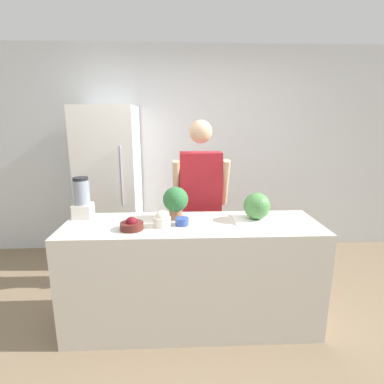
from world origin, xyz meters
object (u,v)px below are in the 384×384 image
(bowl_cherries, at_px, (132,225))
(refrigerator, at_px, (110,186))
(person, at_px, (200,204))
(watermelon, at_px, (257,206))
(blender, at_px, (82,199))
(bowl_cream, at_px, (162,219))
(bowl_small_blue, at_px, (182,222))
(potted_plant, at_px, (176,201))

(bowl_cherries, bearing_deg, refrigerator, 108.48)
(refrigerator, distance_m, person, 1.21)
(watermelon, bearing_deg, blender, 174.88)
(bowl_cream, bearing_deg, watermelon, 8.27)
(bowl_cherries, bearing_deg, bowl_small_blue, 12.15)
(person, bearing_deg, watermelon, -54.29)
(bowl_cherries, relative_size, bowl_cream, 1.35)
(bowl_small_blue, bearing_deg, blender, 165.22)
(watermelon, distance_m, bowl_small_blue, 0.63)
(watermelon, bearing_deg, bowl_cherries, -170.21)
(bowl_cream, distance_m, potted_plant, 0.23)
(person, xyz_separation_m, potted_plant, (-0.24, -0.52, 0.17))
(refrigerator, relative_size, person, 1.09)
(bowl_cherries, relative_size, blender, 0.51)
(refrigerator, xyz_separation_m, bowl_small_blue, (0.84, -1.30, -0.00))
(refrigerator, bearing_deg, blender, -89.31)
(person, distance_m, potted_plant, 0.60)
(watermelon, distance_m, bowl_cream, 0.78)
(watermelon, relative_size, potted_plant, 0.80)
(refrigerator, height_order, bowl_cream, refrigerator)
(bowl_cherries, xyz_separation_m, bowl_cream, (0.23, 0.06, 0.02))
(person, distance_m, bowl_cherries, 0.95)
(refrigerator, relative_size, bowl_cream, 14.27)
(person, bearing_deg, refrigerator, 148.59)
(bowl_small_blue, bearing_deg, watermelon, 8.32)
(watermelon, height_order, bowl_cherries, watermelon)
(bowl_cream, bearing_deg, person, 63.54)
(blender, bearing_deg, bowl_cherries, -33.70)
(bowl_cherries, bearing_deg, person, 52.86)
(bowl_cream, distance_m, bowl_small_blue, 0.16)
(refrigerator, relative_size, bowl_cherries, 10.57)
(refrigerator, xyz_separation_m, bowl_cherries, (0.46, -1.39, 0.00))
(person, xyz_separation_m, bowl_cream, (-0.35, -0.69, 0.07))
(person, xyz_separation_m, watermelon, (0.42, -0.58, 0.14))
(person, relative_size, blender, 4.91)
(bowl_cream, relative_size, blender, 0.37)
(refrigerator, height_order, potted_plant, refrigerator)
(blender, bearing_deg, refrigerator, 90.69)
(watermelon, distance_m, potted_plant, 0.67)
(bowl_cream, bearing_deg, potted_plant, 59.63)
(blender, relative_size, potted_plant, 1.27)
(watermelon, relative_size, bowl_cherries, 1.24)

